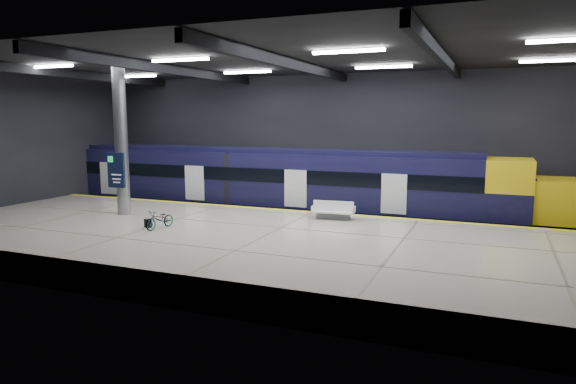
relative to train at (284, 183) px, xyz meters
The scene contains 10 objects.
ground 6.41m from the train, 64.89° to the right, with size 30.00×30.00×0.00m, color black.
room_shell 7.09m from the train, 64.89° to the right, with size 30.10×16.10×8.05m.
platform 8.54m from the train, 72.15° to the right, with size 30.00×11.00×1.10m, color beige.
safety_strip 3.88m from the train, 46.83° to the right, with size 30.00×0.40×0.01m, color yellow.
rails 3.25m from the train, ahead, with size 30.00×1.52×0.16m.
train is the anchor object (origin of this frame).
bench 5.74m from the train, 44.87° to the right, with size 1.93×0.93×0.82m.
bicycle 8.80m from the train, 102.44° to the right, with size 0.52×1.48×0.78m, color #99999E.
pannier_bag 8.96m from the train, 106.21° to the right, with size 0.30×0.18×0.35m, color black.
info_column 8.82m from the train, 129.74° to the right, with size 0.90×0.78×6.90m.
Camera 1 is at (8.08, -19.99, 5.54)m, focal length 32.00 mm.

